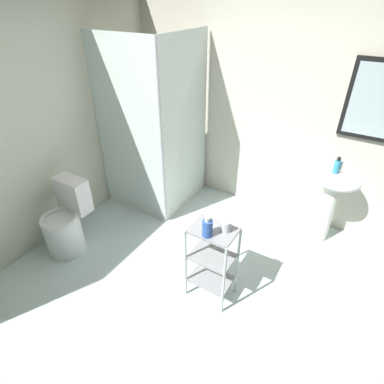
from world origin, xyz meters
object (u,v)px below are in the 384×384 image
rinse_cup (226,226)px  shower_stall (158,168)px  pedestal_sink (332,194)px  toilet (66,223)px  shampoo_bottle_blue (207,228)px  hand_soap_bottle (337,166)px  storage_cart (212,258)px

rinse_cup → shower_stall: bearing=146.1°
pedestal_sink → toilet: (-2.23, -1.54, -0.26)m
toilet → shampoo_bottle_blue: size_ratio=4.26×
pedestal_sink → shampoo_bottle_blue: bearing=-116.5°
shower_stall → hand_soap_bottle: 2.02m
pedestal_sink → toilet: 2.72m
toilet → hand_soap_bottle: bearing=35.3°
storage_cart → rinse_cup: bearing=25.3°
hand_soap_bottle → shampoo_bottle_blue: size_ratio=0.95×
shower_stall → shampoo_bottle_blue: shower_stall is taller
pedestal_sink → rinse_cup: 1.39m
toilet → rinse_cup: rinse_cup is taller
shampoo_bottle_blue → rinse_cup: (0.10, 0.13, -0.03)m
shower_stall → shampoo_bottle_blue: size_ratio=11.20×
shampoo_bottle_blue → storage_cart: bearing=84.2°
toilet → hand_soap_bottle: size_ratio=4.49×
storage_cart → pedestal_sink: bearing=62.3°
shower_stall → rinse_cup: bearing=-33.9°
hand_soap_bottle → rinse_cup: size_ratio=1.85×
shower_stall → pedestal_sink: 2.00m
pedestal_sink → storage_cart: 1.46m
toilet → hand_soap_bottle: 2.76m
storage_cart → shampoo_bottle_blue: size_ratio=4.14×
pedestal_sink → rinse_cup: size_ratio=8.86×
shampoo_bottle_blue → rinse_cup: size_ratio=1.95×
pedestal_sink → shampoo_bottle_blue: shampoo_bottle_blue is taller
shower_stall → storage_cart: (1.30, -0.98, -0.03)m
pedestal_sink → shampoo_bottle_blue: size_ratio=4.54×
hand_soap_bottle → rinse_cup: bearing=-113.8°
shower_stall → shampoo_bottle_blue: 1.71m
hand_soap_bottle → shampoo_bottle_blue: 1.54m
shampoo_bottle_blue → hand_soap_bottle: bearing=64.8°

